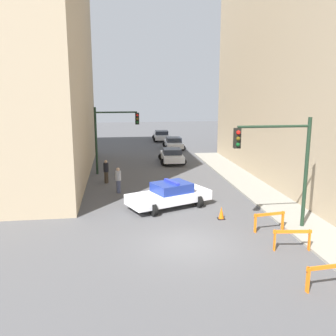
% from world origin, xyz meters
% --- Properties ---
extents(ground_plane, '(120.00, 120.00, 0.00)m').
position_xyz_m(ground_plane, '(0.00, 0.00, 0.00)').
color(ground_plane, '#4C4C4F').
extents(sidewalk_right, '(2.40, 44.00, 0.12)m').
position_xyz_m(sidewalk_right, '(6.20, 0.00, 0.06)').
color(sidewalk_right, gray).
rests_on(sidewalk_right, ground_plane).
extents(traffic_light_near, '(3.64, 0.35, 5.20)m').
position_xyz_m(traffic_light_near, '(4.73, 1.04, 3.53)').
color(traffic_light_near, black).
rests_on(traffic_light_near, sidewalk_right).
extents(traffic_light_far, '(3.44, 0.35, 5.20)m').
position_xyz_m(traffic_light_far, '(-3.30, 14.23, 3.40)').
color(traffic_light_far, black).
rests_on(traffic_light_far, ground_plane).
extents(police_car, '(5.05, 3.54, 1.52)m').
position_xyz_m(police_car, '(0.04, 5.14, 0.72)').
color(police_car, white).
rests_on(police_car, ground_plane).
extents(parked_car_near, '(2.39, 4.37, 1.31)m').
position_xyz_m(parked_car_near, '(2.09, 17.96, 0.67)').
color(parked_car_near, silver).
rests_on(parked_car_near, ground_plane).
extents(parked_car_mid, '(2.41, 4.38, 1.31)m').
position_xyz_m(parked_car_mid, '(3.43, 25.67, 0.67)').
color(parked_car_mid, silver).
rests_on(parked_car_mid, ground_plane).
extents(parked_car_far, '(2.41, 4.38, 1.31)m').
position_xyz_m(parked_car_far, '(2.89, 32.45, 0.67)').
color(parked_car_far, silver).
rests_on(parked_car_far, ground_plane).
extents(pedestrian_crossing, '(0.51, 0.51, 1.66)m').
position_xyz_m(pedestrian_crossing, '(-2.79, 8.55, 0.86)').
color(pedestrian_crossing, '#474C66').
rests_on(pedestrian_crossing, ground_plane).
extents(pedestrian_corner, '(0.37, 0.37, 1.66)m').
position_xyz_m(pedestrian_corner, '(-3.63, 11.23, 0.86)').
color(pedestrian_corner, '#382D23').
rests_on(pedestrian_corner, ground_plane).
extents(barrier_front, '(1.60, 0.30, 0.90)m').
position_xyz_m(barrier_front, '(3.97, -4.39, 0.62)').
color(barrier_front, orange).
rests_on(barrier_front, ground_plane).
extents(barrier_mid, '(1.59, 0.35, 0.90)m').
position_xyz_m(barrier_mid, '(4.23, -1.30, 0.62)').
color(barrier_mid, orange).
rests_on(barrier_mid, ground_plane).
extents(barrier_back, '(1.59, 0.35, 0.90)m').
position_xyz_m(barrier_back, '(4.17, 0.91, 0.62)').
color(barrier_back, orange).
rests_on(barrier_back, ground_plane).
extents(traffic_cone, '(0.36, 0.36, 0.66)m').
position_xyz_m(traffic_cone, '(2.40, 2.82, 0.32)').
color(traffic_cone, black).
rests_on(traffic_cone, ground_plane).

